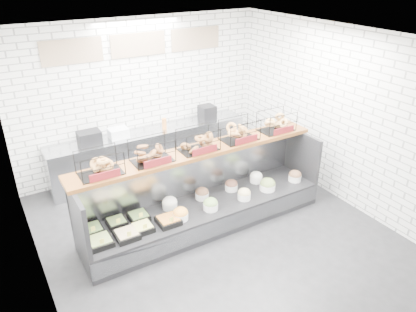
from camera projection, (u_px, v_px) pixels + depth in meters
ground at (215, 234)px, 6.41m from camera, size 5.50×5.50×0.00m
room_shell at (195, 99)px, 5.97m from camera, size 5.02×5.51×3.01m
display_case at (203, 206)px, 6.52m from camera, size 4.00×0.90×1.20m
bagel_shelf at (198, 142)px, 6.20m from camera, size 4.10×0.50×0.40m
prep_counter at (151, 151)px, 8.08m from camera, size 4.00×0.60×1.20m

